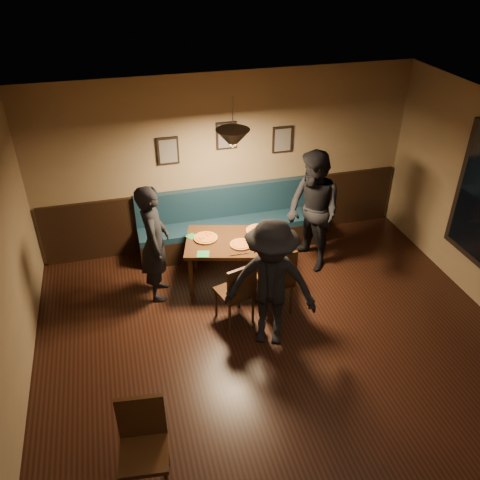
{
  "coord_description": "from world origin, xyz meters",
  "views": [
    {
      "loc": [
        -1.67,
        -3.55,
        4.52
      ],
      "look_at": [
        -0.2,
        1.93,
        0.95
      ],
      "focal_mm": 37.24,
      "sensor_mm": 36.0,
      "label": 1
    }
  ],
  "objects_px": {
    "tabasco_bottle": "(269,234)",
    "soda_glass": "(279,240)",
    "booth_bench": "(232,221)",
    "chair_near_right": "(274,277)",
    "diner_left": "(155,243)",
    "cafe_chair_far": "(144,453)",
    "diner_right": "(313,212)",
    "diner_front": "(271,285)",
    "dining_table": "(234,262)",
    "chair_near_left": "(234,291)"
  },
  "relations": [
    {
      "from": "diner_front",
      "to": "cafe_chair_far",
      "type": "height_order",
      "value": "diner_front"
    },
    {
      "from": "chair_near_right",
      "to": "diner_right",
      "type": "xyz_separation_m",
      "value": [
        0.88,
        0.86,
        0.42
      ]
    },
    {
      "from": "soda_glass",
      "to": "diner_left",
      "type": "bearing_deg",
      "value": 170.99
    },
    {
      "from": "booth_bench",
      "to": "cafe_chair_far",
      "type": "relative_size",
      "value": 3.0
    },
    {
      "from": "diner_left",
      "to": "diner_right",
      "type": "relative_size",
      "value": 0.92
    },
    {
      "from": "dining_table",
      "to": "diner_left",
      "type": "bearing_deg",
      "value": -165.24
    },
    {
      "from": "diner_front",
      "to": "cafe_chair_far",
      "type": "xyz_separation_m",
      "value": [
        -1.72,
        -1.61,
        -0.37
      ]
    },
    {
      "from": "diner_left",
      "to": "diner_front",
      "type": "bearing_deg",
      "value": -128.18
    },
    {
      "from": "tabasco_bottle",
      "to": "soda_glass",
      "type": "bearing_deg",
      "value": -70.14
    },
    {
      "from": "dining_table",
      "to": "diner_right",
      "type": "relative_size",
      "value": 0.73
    },
    {
      "from": "chair_near_left",
      "to": "chair_near_right",
      "type": "relative_size",
      "value": 0.93
    },
    {
      "from": "dining_table",
      "to": "tabasco_bottle",
      "type": "distance_m",
      "value": 0.67
    },
    {
      "from": "booth_bench",
      "to": "diner_right",
      "type": "bearing_deg",
      "value": -35.93
    },
    {
      "from": "diner_left",
      "to": "diner_right",
      "type": "xyz_separation_m",
      "value": [
        2.38,
        0.15,
        0.07
      ]
    },
    {
      "from": "diner_left",
      "to": "diner_front",
      "type": "height_order",
      "value": "diner_front"
    },
    {
      "from": "booth_bench",
      "to": "soda_glass",
      "type": "bearing_deg",
      "value": -71.83
    },
    {
      "from": "tabasco_bottle",
      "to": "cafe_chair_far",
      "type": "xyz_separation_m",
      "value": [
        -2.11,
        -2.86,
        -0.28
      ]
    },
    {
      "from": "diner_left",
      "to": "booth_bench",
      "type": "bearing_deg",
      "value": -46.83
    },
    {
      "from": "soda_glass",
      "to": "chair_near_right",
      "type": "bearing_deg",
      "value": -115.41
    },
    {
      "from": "diner_front",
      "to": "tabasco_bottle",
      "type": "bearing_deg",
      "value": 96.22
    },
    {
      "from": "diner_left",
      "to": "tabasco_bottle",
      "type": "xyz_separation_m",
      "value": [
        1.63,
        -0.06,
        -0.08
      ]
    },
    {
      "from": "diner_right",
      "to": "cafe_chair_far",
      "type": "xyz_separation_m",
      "value": [
        -2.85,
        -3.07,
        -0.44
      ]
    },
    {
      "from": "dining_table",
      "to": "soda_glass",
      "type": "xyz_separation_m",
      "value": [
        0.59,
        -0.27,
        0.44
      ]
    },
    {
      "from": "chair_near_right",
      "to": "cafe_chair_far",
      "type": "height_order",
      "value": "chair_near_right"
    },
    {
      "from": "soda_glass",
      "to": "booth_bench",
      "type": "bearing_deg",
      "value": 108.17
    },
    {
      "from": "chair_near_right",
      "to": "diner_left",
      "type": "bearing_deg",
      "value": 152.93
    },
    {
      "from": "diner_front",
      "to": "tabasco_bottle",
      "type": "height_order",
      "value": "diner_front"
    },
    {
      "from": "dining_table",
      "to": "chair_near_left",
      "type": "distance_m",
      "value": 0.84
    },
    {
      "from": "dining_table",
      "to": "soda_glass",
      "type": "distance_m",
      "value": 0.79
    },
    {
      "from": "chair_near_left",
      "to": "diner_front",
      "type": "distance_m",
      "value": 0.71
    },
    {
      "from": "chair_near_left",
      "to": "diner_left",
      "type": "distance_m",
      "value": 1.28
    },
    {
      "from": "tabasco_bottle",
      "to": "diner_front",
      "type": "bearing_deg",
      "value": -107.29
    },
    {
      "from": "chair_near_left",
      "to": "cafe_chair_far",
      "type": "height_order",
      "value": "cafe_chair_far"
    },
    {
      "from": "dining_table",
      "to": "soda_glass",
      "type": "relative_size",
      "value": 8.41
    },
    {
      "from": "booth_bench",
      "to": "chair_near_right",
      "type": "relative_size",
      "value": 2.93
    },
    {
      "from": "booth_bench",
      "to": "diner_left",
      "type": "distance_m",
      "value": 1.64
    },
    {
      "from": "diner_left",
      "to": "cafe_chair_far",
      "type": "height_order",
      "value": "diner_left"
    },
    {
      "from": "chair_near_right",
      "to": "diner_right",
      "type": "distance_m",
      "value": 1.31
    },
    {
      "from": "chair_near_right",
      "to": "diner_left",
      "type": "xyz_separation_m",
      "value": [
        -1.49,
        0.72,
        0.35
      ]
    },
    {
      "from": "dining_table",
      "to": "soda_glass",
      "type": "bearing_deg",
      "value": -9.2
    },
    {
      "from": "diner_front",
      "to": "diner_left",
      "type": "bearing_deg",
      "value": 157.01
    },
    {
      "from": "dining_table",
      "to": "chair_near_left",
      "type": "relative_size",
      "value": 1.43
    },
    {
      "from": "chair_near_right",
      "to": "chair_near_left",
      "type": "bearing_deg",
      "value": -171.82
    },
    {
      "from": "diner_front",
      "to": "cafe_chair_far",
      "type": "relative_size",
      "value": 1.74
    },
    {
      "from": "diner_front",
      "to": "soda_glass",
      "type": "distance_m",
      "value": 1.14
    },
    {
      "from": "soda_glass",
      "to": "cafe_chair_far",
      "type": "xyz_separation_m",
      "value": [
        -2.18,
        -2.65,
        -0.31
      ]
    },
    {
      "from": "diner_right",
      "to": "diner_front",
      "type": "relative_size",
      "value": 1.07
    },
    {
      "from": "diner_front",
      "to": "chair_near_left",
      "type": "bearing_deg",
      "value": 147.13
    },
    {
      "from": "tabasco_bottle",
      "to": "booth_bench",
      "type": "bearing_deg",
      "value": 107.81
    },
    {
      "from": "soda_glass",
      "to": "tabasco_bottle",
      "type": "relative_size",
      "value": 1.47
    }
  ]
}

